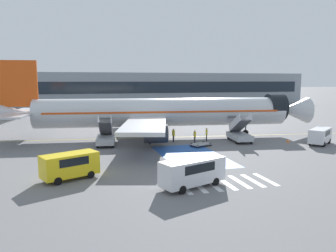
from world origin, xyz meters
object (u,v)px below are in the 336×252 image
object	(u,v)px
ground_crew_1	(173,134)
boarding_stairs_aft	(106,137)
ground_crew_3	(150,137)
traffic_cone_0	(288,140)
airliner	(159,112)
baggage_cart	(201,144)
fuel_tanker	(100,114)
service_van_0	(70,164)
service_van_2	(193,170)
terminal_building	(115,89)
ground_crew_0	(195,136)
service_van_1	(320,135)
boarding_stairs_forward	(239,134)
ground_crew_2	(207,134)

from	to	relation	value
ground_crew_1	boarding_stairs_aft	bearing A→B (deg)	-102.28
ground_crew_3	traffic_cone_0	size ratio (longest dim) A/B	3.21
boarding_stairs_aft	ground_crew_1	bearing A→B (deg)	5.35
airliner	baggage_cart	bearing A→B (deg)	32.35
fuel_tanker	service_van_0	xyz separation A→B (m)	(-5.00, -37.09, -0.31)
boarding_stairs_aft	service_van_2	world-z (taller)	boarding_stairs_aft
ground_crew_1	ground_crew_3	xyz separation A→B (m)	(-3.36, -0.57, -0.12)
fuel_tanker	terminal_building	bearing A→B (deg)	-5.66
airliner	service_van_2	size ratio (longest dim) A/B	8.17
boarding_stairs_aft	ground_crew_3	bearing A→B (deg)	-1.89
service_van_0	terminal_building	bearing A→B (deg)	146.86
ground_crew_0	airliner	bearing A→B (deg)	37.23
service_van_2	airliner	bearing A→B (deg)	152.37
service_van_2	ground_crew_3	bearing A→B (deg)	158.18
ground_crew_0	service_van_1	bearing A→B (deg)	-109.57
traffic_cone_0	baggage_cart	bearing A→B (deg)	176.84
boarding_stairs_forward	baggage_cart	distance (m)	6.42
service_van_1	terminal_building	size ratio (longest dim) A/B	0.03
boarding_stairs_forward	traffic_cone_0	bearing A→B (deg)	-13.58
airliner	service_van_0	world-z (taller)	airliner
boarding_stairs_aft	terminal_building	xyz separation A→B (m)	(9.14, 70.22, 4.33)
fuel_tanker	ground_crew_2	size ratio (longest dim) A/B	5.24
ground_crew_3	fuel_tanker	bearing A→B (deg)	40.27
boarding_stairs_aft	ground_crew_2	bearing A→B (deg)	2.18
boarding_stairs_aft	traffic_cone_0	size ratio (longest dim) A/B	10.99
service_van_2	baggage_cart	distance (m)	15.95
airliner	ground_crew_3	size ratio (longest dim) A/B	28.88
baggage_cart	boarding_stairs_aft	bearing A→B (deg)	50.45
baggage_cart	ground_crew_1	world-z (taller)	ground_crew_1
ground_crew_1	traffic_cone_0	bearing A→B (deg)	63.58
service_van_1	baggage_cart	size ratio (longest dim) A/B	1.62
fuel_tanker	traffic_cone_0	size ratio (longest dim) A/B	19.50
service_van_0	ground_crew_3	distance (m)	16.17
boarding_stairs_forward	traffic_cone_0	size ratio (longest dim) A/B	10.99
boarding_stairs_aft	terminal_building	size ratio (longest dim) A/B	0.04
service_van_1	boarding_stairs_forward	bearing A→B (deg)	26.97
boarding_stairs_forward	ground_crew_3	world-z (taller)	boarding_stairs_forward
service_van_1	ground_crew_3	world-z (taller)	service_van_1
service_van_2	ground_crew_1	size ratio (longest dim) A/B	3.15
ground_crew_0	boarding_stairs_aft	bearing A→B (deg)	84.08
airliner	ground_crew_3	xyz separation A→B (m)	(-2.39, -4.45, -2.72)
fuel_tanker	service_van_1	world-z (taller)	fuel_tanker
boarding_stairs_forward	fuel_tanker	world-z (taller)	boarding_stairs_forward
fuel_tanker	ground_crew_2	world-z (taller)	fuel_tanker
boarding_stairs_aft	ground_crew_3	xyz separation A→B (m)	(5.50, -0.92, -0.09)
service_van_0	terminal_building	xyz separation A→B (m)	(13.28, 84.12, 4.03)
ground_crew_1	fuel_tanker	bearing A→B (deg)	-171.28
boarding_stairs_aft	service_van_1	world-z (taller)	boarding_stairs_aft
boarding_stairs_aft	fuel_tanker	world-z (taller)	boarding_stairs_aft
fuel_tanker	service_van_1	size ratio (longest dim) A/B	2.01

